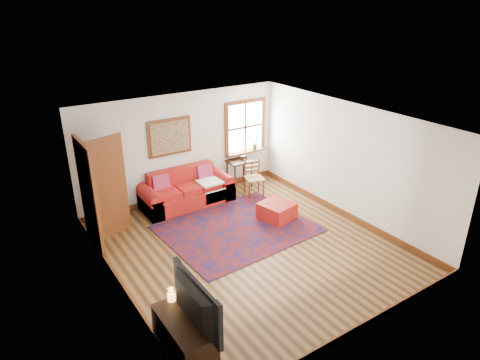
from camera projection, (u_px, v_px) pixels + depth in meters
ground at (249, 247)px, 8.25m from camera, size 5.50×5.50×0.00m
room_envelope at (249, 167)px, 7.61m from camera, size 5.04×5.54×2.52m
window at (247, 132)px, 10.71m from camera, size 1.18×0.20×1.38m
doorway at (100, 191)px, 8.08m from camera, size 0.89×1.08×2.14m
framed_artwork at (170, 137)px, 9.57m from camera, size 1.05×0.07×0.85m
persian_rug at (237, 229)px, 8.88m from camera, size 3.06×2.50×0.02m
red_leather_sofa at (187, 193)px, 9.87m from camera, size 2.11×0.87×0.82m
red_ottoman at (277, 211)px, 9.23m from camera, size 0.77×0.77×0.37m
side_table at (239, 165)px, 10.63m from camera, size 0.59×0.45×0.71m
ladder_back_chair at (253, 176)px, 10.25m from camera, size 0.50×0.49×0.89m
media_cabinet at (184, 338)px, 5.66m from camera, size 0.48×1.06×0.58m
television at (188, 305)px, 5.31m from camera, size 0.15×1.18×0.68m
candle_hurricane at (171, 295)px, 5.88m from camera, size 0.12×0.12×0.18m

